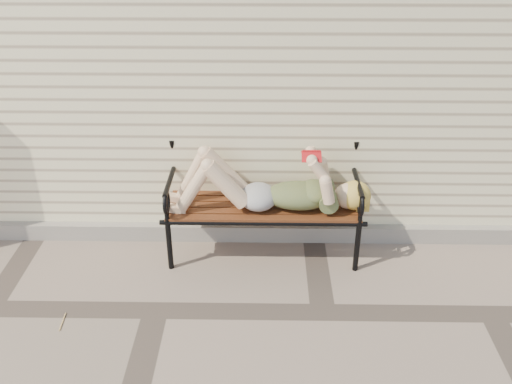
{
  "coord_description": "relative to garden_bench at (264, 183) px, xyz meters",
  "views": [
    {
      "loc": [
        0.8,
        -3.29,
        2.82
      ],
      "look_at": [
        0.74,
        0.64,
        0.67
      ],
      "focal_mm": 40.0,
      "sensor_mm": 36.0,
      "label": 1
    }
  ],
  "objects": [
    {
      "name": "reading_woman",
      "position": [
        0.01,
        -0.14,
        0.04
      ],
      "size": [
        1.63,
        0.37,
        0.51
      ],
      "color": "#093041",
      "rests_on": "ground"
    },
    {
      "name": "house_wall",
      "position": [
        -0.8,
        2.13,
        0.87
      ],
      "size": [
        8.0,
        4.0,
        3.0
      ],
      "primitive_type": "cube",
      "color": "#F1E8BD",
      "rests_on": "ground"
    },
    {
      "name": "foundation_strip",
      "position": [
        -0.8,
        0.1,
        -0.55
      ],
      "size": [
        8.0,
        0.1,
        0.15
      ],
      "primitive_type": "cube",
      "color": "gray",
      "rests_on": "ground"
    },
    {
      "name": "ground",
      "position": [
        -0.8,
        -0.87,
        -0.63
      ],
      "size": [
        80.0,
        80.0,
        0.0
      ],
      "primitive_type": "plane",
      "color": "gray",
      "rests_on": "ground"
    },
    {
      "name": "garden_bench",
      "position": [
        0.0,
        0.0,
        0.0
      ],
      "size": [
        1.72,
        0.69,
        1.12
      ],
      "color": "black",
      "rests_on": "ground"
    }
  ]
}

